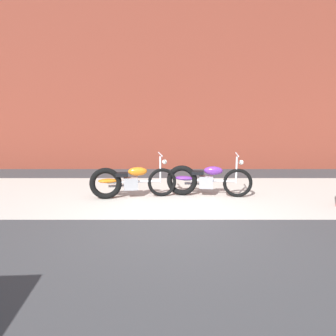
# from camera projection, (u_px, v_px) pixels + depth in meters

# --- Properties ---
(ground_plane) EXTENTS (80.00, 80.00, 0.00)m
(ground_plane) POSITION_uv_depth(u_px,v_px,m) (175.00, 220.00, 5.55)
(ground_plane) COLOR #38383A
(sidewalk_slab) EXTENTS (36.00, 3.50, 0.01)m
(sidewalk_slab) POSITION_uv_depth(u_px,v_px,m) (173.00, 194.00, 7.27)
(sidewalk_slab) COLOR #B2ADA3
(sidewalk_slab) RESTS_ON ground
(brick_building_wall) EXTENTS (36.00, 0.50, 6.28)m
(brick_building_wall) POSITION_uv_depth(u_px,v_px,m) (172.00, 76.00, 10.07)
(brick_building_wall) COLOR brown
(brick_building_wall) RESTS_ON ground
(motorcycle_orange) EXTENTS (2.00, 0.62, 1.03)m
(motorcycle_orange) POSITION_uv_depth(u_px,v_px,m) (127.00, 181.00, 6.88)
(motorcycle_orange) COLOR black
(motorcycle_orange) RESTS_ON ground
(motorcycle_purple) EXTENTS (2.00, 0.61, 1.03)m
(motorcycle_purple) POSITION_uv_depth(u_px,v_px,m) (203.00, 180.00, 7.04)
(motorcycle_purple) COLOR black
(motorcycle_purple) RESTS_ON ground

